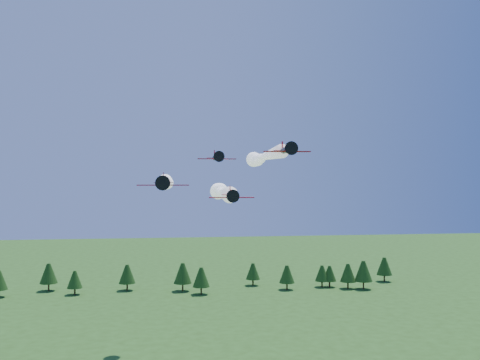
{
  "coord_description": "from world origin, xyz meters",
  "views": [
    {
      "loc": [
        -10.55,
        -87.88,
        40.48
      ],
      "look_at": [
        1.8,
        0.0,
        40.71
      ],
      "focal_mm": 40.0,
      "sensor_mm": 36.0,
      "label": 1
    }
  ],
  "objects": [
    {
      "name": "plane_right",
      "position": [
        11.05,
        27.68,
        45.94
      ],
      "size": [
        8.11,
        46.99,
        3.7
      ],
      "rotation": [
        0.0,
        0.0,
        -0.04
      ],
      "color": "black",
      "rests_on": "ground"
    },
    {
      "name": "plane_left",
      "position": [
        -10.51,
        30.95,
        40.24
      ],
      "size": [
        8.26,
        59.27,
        3.7
      ],
      "rotation": [
        0.0,
        0.0,
        -0.01
      ],
      "color": "black",
      "rests_on": "ground"
    },
    {
      "name": "plane_slot",
      "position": [
        -1.38,
        7.64,
        44.8
      ],
      "size": [
        6.91,
        7.54,
        2.44
      ],
      "rotation": [
        0.0,
        0.0,
        0.02
      ],
      "color": "black",
      "rests_on": "ground"
    },
    {
      "name": "treeline",
      "position": [
        -0.73,
        110.35,
        6.27
      ],
      "size": [
        164.46,
        20.26,
        11.96
      ],
      "color": "#382314",
      "rests_on": "ground"
    },
    {
      "name": "plane_lead",
      "position": [
        0.75,
        16.76,
        38.4
      ],
      "size": [
        7.74,
        47.18,
        3.7
      ],
      "rotation": [
        0.0,
        0.0,
        -0.06
      ],
      "color": "black",
      "rests_on": "ground"
    }
  ]
}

